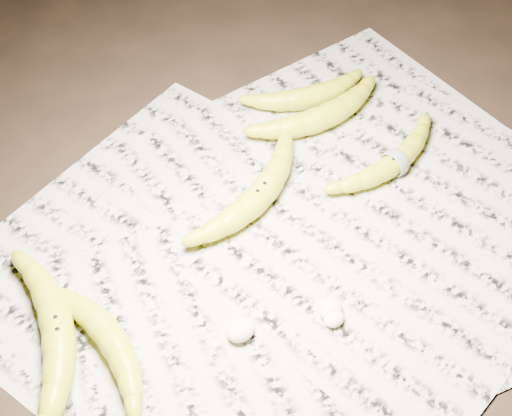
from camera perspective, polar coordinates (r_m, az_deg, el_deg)
ground at (r=1.00m, az=-0.04°, el=-1.90°), size 3.00×3.00×0.00m
newspaper_patch at (r=0.99m, az=2.15°, el=-2.33°), size 0.90×0.70×0.01m
banana_left_a at (r=0.91m, az=-15.61°, el=-9.41°), size 0.14×0.25×0.04m
banana_left_b at (r=0.90m, az=-11.70°, el=-9.84°), size 0.07×0.19×0.04m
banana_center at (r=1.01m, az=0.30°, el=1.14°), size 0.23×0.14×0.04m
banana_taped at (r=1.08m, az=11.07°, el=3.71°), size 0.21×0.08×0.03m
banana_upper_a at (r=1.13m, az=5.41°, el=7.39°), size 0.21×0.08×0.04m
banana_upper_b at (r=1.17m, az=4.19°, el=8.97°), size 0.19×0.11×0.04m
measuring_tape at (r=1.08m, az=11.07°, el=3.71°), size 0.01×0.04×0.04m
flesh_chunk_a at (r=0.89m, az=-1.26°, el=-9.60°), size 0.04×0.03×0.02m
flesh_chunk_b at (r=0.91m, az=6.28°, el=-8.65°), size 0.03×0.02×0.02m
flesh_chunk_c at (r=0.91m, az=6.00°, el=-7.96°), size 0.03×0.03×0.02m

